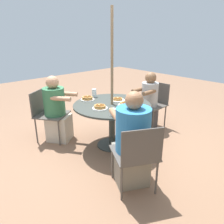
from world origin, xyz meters
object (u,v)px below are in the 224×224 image
object	(u,v)px
patio_table	(112,111)
diner_north	(148,103)
diner_south	(132,144)
drinking_glass_b	(139,98)
pancake_plate_b	(118,99)
pancake_plate_d	(100,107)
patio_chair_south	(137,153)
pancake_plate_c	(87,98)
syrup_bottle	(135,100)
drinking_glass_a	(94,93)
patio_chair_north	(154,102)
pancake_plate_a	(125,104)
diner_east	(57,112)
patio_chair_east	(47,111)
coffee_cup	(113,112)

from	to	relation	value
patio_table	diner_north	size ratio (longest dim) A/B	1.10
diner_south	drinking_glass_b	distance (m)	1.09
pancake_plate_b	pancake_plate_d	xyz separation A→B (m)	(0.46, 0.11, 0.01)
patio_chair_south	pancake_plate_d	world-z (taller)	patio_chair_south
pancake_plate_c	syrup_bottle	distance (m)	0.77
pancake_plate_c	drinking_glass_a	bearing A→B (deg)	-161.39
diner_south	drinking_glass_b	world-z (taller)	diner_south
pancake_plate_b	drinking_glass_a	distance (m)	0.45
pancake_plate_d	patio_chair_north	bearing A→B (deg)	-176.80
pancake_plate_a	diner_east	bearing A→B (deg)	-57.09
diner_east	drinking_glass_b	distance (m)	1.37
diner_south	pancake_plate_b	world-z (taller)	diner_south
patio_table	diner_south	size ratio (longest dim) A/B	1.02
pancake_plate_c	syrup_bottle	xyz separation A→B (m)	(-0.45, 0.63, 0.03)
patio_chair_east	pancake_plate_d	distance (m)	1.05
diner_east	patio_table	bearing A→B (deg)	90.00
syrup_bottle	coffee_cup	bearing A→B (deg)	15.43
diner_north	syrup_bottle	distance (m)	0.74
patio_chair_south	patio_chair_east	bearing A→B (deg)	121.41
coffee_cup	drinking_glass_b	distance (m)	0.75
diner_north	patio_chair_east	xyz separation A→B (m)	(1.59, -0.89, -0.01)
diner_north	pancake_plate_b	bearing A→B (deg)	84.85
pancake_plate_d	pancake_plate_b	bearing A→B (deg)	-166.64
patio_chair_east	diner_east	distance (m)	0.18
patio_chair_south	diner_south	xyz separation A→B (m)	(-0.08, -0.16, 0.02)
pancake_plate_c	drinking_glass_a	world-z (taller)	drinking_glass_a
patio_chair_east	drinking_glass_b	distance (m)	1.54
diner_north	patio_chair_south	xyz separation A→B (m)	(1.48, 1.03, -0.01)
pancake_plate_a	patio_chair_south	bearing A→B (deg)	52.00
patio_chair_north	diner_north	size ratio (longest dim) A/B	0.78
pancake_plate_d	syrup_bottle	xyz separation A→B (m)	(-0.57, 0.16, 0.03)
syrup_bottle	drinking_glass_a	bearing A→B (deg)	-69.68
syrup_bottle	drinking_glass_a	world-z (taller)	syrup_bottle
coffee_cup	diner_east	bearing A→B (deg)	-79.41
pancake_plate_c	coffee_cup	distance (m)	0.82
pancake_plate_d	patio_chair_east	bearing A→B (deg)	-68.94
pancake_plate_a	drinking_glass_a	bearing A→B (deg)	-85.90
diner_east	diner_south	world-z (taller)	diner_south
diner_south	pancake_plate_b	size ratio (longest dim) A/B	5.19
diner_east	pancake_plate_d	size ratio (longest dim) A/B	4.93
coffee_cup	drinking_glass_a	size ratio (longest dim) A/B	0.71
drinking_glass_a	diner_south	bearing A→B (deg)	69.83
diner_north	pancake_plate_c	bearing A→B (deg)	67.96
pancake_plate_a	coffee_cup	distance (m)	0.45
pancake_plate_a	coffee_cup	world-z (taller)	coffee_cup
diner_east	drinking_glass_a	bearing A→B (deg)	119.35
patio_table	drinking_glass_b	size ratio (longest dim) A/B	11.26
patio_table	patio_chair_east	bearing A→B (deg)	-55.35
drinking_glass_a	patio_chair_north	bearing A→B (deg)	157.26
pancake_plate_a	pancake_plate_c	size ratio (longest dim) A/B	1.00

